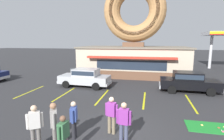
{
  "coord_description": "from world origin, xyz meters",
  "views": [
    {
      "loc": [
        1.46,
        -6.76,
        4.01
      ],
      "look_at": [
        -1.11,
        5.0,
        2.0
      ],
      "focal_mm": 28.0,
      "sensor_mm": 36.0,
      "label": 1
    }
  ],
  "objects": [
    {
      "name": "parking_stripe_left",
      "position": [
        -4.83,
        5.0,
        0.0
      ],
      "size": [
        0.12,
        3.6,
        0.01
      ],
      "primitive_type": "cube",
      "color": "yellow",
      "rests_on": "ground"
    },
    {
      "name": "parking_stripe_far_left",
      "position": [
        -7.83,
        5.0,
        0.0
      ],
      "size": [
        0.12,
        3.6,
        0.01
      ],
      "primitive_type": "cube",
      "color": "yellow",
      "rests_on": "ground"
    },
    {
      "name": "ground_plane",
      "position": [
        0.0,
        0.0,
        0.0
      ],
      "size": [
        160.0,
        160.0,
        0.0
      ],
      "primitive_type": "plane",
      "color": "#2D2D30"
    },
    {
      "name": "pedestrian_crossing_woman",
      "position": [
        -1.96,
        -1.26,
        0.99
      ],
      "size": [
        0.4,
        0.53,
        1.77
      ],
      "color": "slate",
      "rests_on": "ground"
    },
    {
      "name": "trash_bin",
      "position": [
        -7.02,
        11.27,
        0.5
      ],
      "size": [
        0.57,
        0.57,
        0.97
      ],
      "color": "#51565B",
      "rests_on": "ground"
    },
    {
      "name": "pedestrian_clipboard_woman",
      "position": [
        -1.31,
        -1.78,
        0.85
      ],
      "size": [
        0.29,
        0.59,
        1.56
      ],
      "color": "slate",
      "rests_on": "ground"
    },
    {
      "name": "mini_donut_far_right",
      "position": [
        4.74,
        1.28,
        0.05
      ],
      "size": [
        0.13,
        0.13,
        0.04
      ],
      "primitive_type": "torus",
      "color": "#D8667F",
      "rests_on": "putting_mat"
    },
    {
      "name": "pedestrian_beanie_man",
      "position": [
        -1.51,
        -0.52,
        0.87
      ],
      "size": [
        0.32,
        0.58,
        1.59
      ],
      "color": "#232328",
      "rests_on": "ground"
    },
    {
      "name": "car_black",
      "position": [
        4.5,
        7.71,
        0.87
      ],
      "size": [
        4.59,
        2.03,
        1.6
      ],
      "color": "black",
      "rests_on": "ground"
    },
    {
      "name": "car_silver",
      "position": [
        -4.08,
        7.47,
        0.87
      ],
      "size": [
        4.63,
        2.12,
        1.6
      ],
      "color": "#B2B5BA",
      "rests_on": "ground"
    },
    {
      "name": "golf_ball",
      "position": [
        4.71,
        1.38,
        0.05
      ],
      "size": [
        0.04,
        0.04,
        0.04
      ],
      "primitive_type": "sphere",
      "color": "white",
      "rests_on": "putting_mat"
    },
    {
      "name": "parking_stripe_centre",
      "position": [
        1.17,
        5.0,
        0.0
      ],
      "size": [
        0.12,
        3.6,
        0.01
      ],
      "primitive_type": "cube",
      "color": "yellow",
      "rests_on": "ground"
    },
    {
      "name": "pedestrian_leather_jacket_man",
      "position": [
        0.55,
        -0.48,
        0.94
      ],
      "size": [
        0.59,
        0.28,
        1.7
      ],
      "color": "#474C66",
      "rests_on": "ground"
    },
    {
      "name": "parking_stripe_mid_left",
      "position": [
        -1.83,
        5.0,
        0.0
      ],
      "size": [
        0.12,
        3.6,
        0.01
      ],
      "primitive_type": "cube",
      "color": "yellow",
      "rests_on": "ground"
    },
    {
      "name": "donut_shop_building",
      "position": [
        -0.47,
        13.94,
        3.74
      ],
      "size": [
        12.3,
        6.75,
        10.96
      ],
      "color": "brown",
      "rests_on": "ground"
    },
    {
      "name": "mini_donut_mid_centre",
      "position": [
        4.0,
        1.75,
        0.05
      ],
      "size": [
        0.13,
        0.13,
        0.04
      ],
      "primitive_type": "torus",
      "color": "#E5C666",
      "rests_on": "putting_mat"
    },
    {
      "name": "mini_donut_near_right",
      "position": [
        4.69,
        1.63,
        0.05
      ],
      "size": [
        0.13,
        0.13,
        0.04
      ],
      "primitive_type": "torus",
      "color": "brown",
      "rests_on": "putting_mat"
    },
    {
      "name": "pedestrian_blue_sweater_man",
      "position": [
        -0.08,
        0.18,
        0.92
      ],
      "size": [
        0.58,
        0.32,
        1.66
      ],
      "color": "#7F7056",
      "rests_on": "ground"
    },
    {
      "name": "parking_stripe_mid_right",
      "position": [
        4.17,
        5.0,
        0.0
      ],
      "size": [
        0.12,
        3.6,
        0.01
      ],
      "primitive_type": "cube",
      "color": "yellow",
      "rests_on": "ground"
    },
    {
      "name": "pedestrian_hooded_kid",
      "position": [
        -2.61,
        -1.49,
        0.95
      ],
      "size": [
        0.51,
        0.41,
        1.71
      ],
      "color": "slate",
      "rests_on": "ground"
    }
  ]
}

